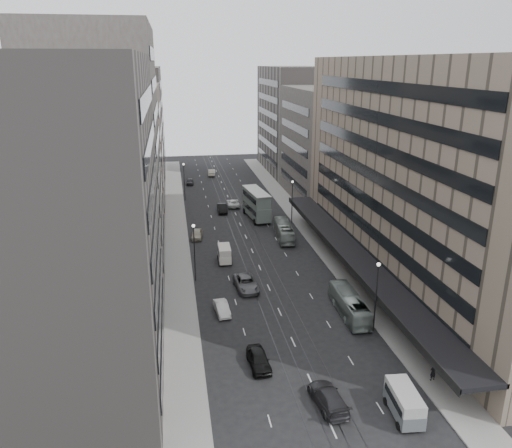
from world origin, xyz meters
TOP-DOWN VIEW (x-y plane):
  - ground at (0.00, 0.00)m, footprint 220.00×220.00m
  - sidewalk_right at (12.00, 37.50)m, footprint 4.00×125.00m
  - sidewalk_left at (-12.00, 37.50)m, footprint 4.00×125.00m
  - department_store at (21.45, 8.00)m, footprint 19.20×60.00m
  - building_right_mid at (21.50, 52.00)m, footprint 15.00×28.00m
  - building_right_far at (21.50, 82.00)m, footprint 15.00×32.00m
  - building_left_a at (-21.50, -8.00)m, footprint 15.00×28.00m
  - building_left_b at (-21.50, 19.00)m, footprint 15.00×26.00m
  - building_left_c at (-21.50, 46.00)m, footprint 15.00×28.00m
  - building_left_d at (-21.50, 79.00)m, footprint 15.00×38.00m
  - lamp_right_near at (9.70, -5.00)m, footprint 0.44×0.44m
  - lamp_right_far at (9.70, 35.00)m, footprint 0.44×0.44m
  - lamp_left_near at (-9.70, 12.00)m, footprint 0.44×0.44m
  - lamp_left_far at (-9.70, 55.00)m, footprint 0.44×0.44m
  - bus_near at (8.13, -1.14)m, footprint 2.64×10.05m
  - bus_far at (6.38, 27.01)m, footprint 3.15×10.21m
  - double_decker at (3.60, 39.20)m, footprint 4.20×10.57m
  - vw_microbus at (6.54, -19.33)m, footprint 2.53×4.98m
  - panel_van at (-4.94, 18.04)m, footprint 2.09×4.07m
  - sedan_0 at (-4.54, -9.95)m, footprint 2.18×4.95m
  - sedan_1 at (-7.02, 1.80)m, footprint 1.90×4.38m
  - sedan_2 at (-3.09, 8.08)m, footprint 3.19×6.20m
  - sedan_3 at (0.54, -16.86)m, footprint 2.82×5.90m
  - sedan_4 at (-8.50, 29.59)m, footprint 2.39×4.71m
  - sedan_5 at (-2.55, 44.59)m, footprint 1.80×5.07m
  - sedan_6 at (0.19, 48.37)m, footprint 2.72×5.54m
  - sedan_7 at (5.21, 55.22)m, footprint 2.30×5.49m
  - sedan_8 at (-7.97, 70.02)m, footprint 1.97×4.36m
  - sedan_9 at (-1.73, 79.23)m, footprint 2.27×5.18m
  - pedestrian at (11.49, -15.16)m, footprint 0.75×0.59m

SIDE VIEW (x-z plane):
  - ground at x=0.00m, z-range 0.00..0.00m
  - sidewalk_right at x=12.00m, z-range 0.00..0.15m
  - sidewalk_left at x=-12.00m, z-range 0.00..0.15m
  - sedan_1 at x=-7.02m, z-range 0.00..1.40m
  - sedan_8 at x=-7.97m, z-range 0.00..1.45m
  - sedan_6 at x=0.19m, z-range 0.00..1.51m
  - sedan_4 at x=-8.50m, z-range 0.00..1.54m
  - sedan_7 at x=5.21m, z-range 0.00..1.58m
  - sedan_9 at x=-1.73m, z-range 0.00..1.65m
  - sedan_0 at x=-4.54m, z-range 0.00..1.66m
  - sedan_3 at x=0.54m, z-range 0.00..1.66m
  - sedan_5 at x=-2.55m, z-range 0.00..1.67m
  - sedan_2 at x=-3.09m, z-range 0.00..1.67m
  - pedestrian at x=11.49m, z-range 0.15..1.97m
  - bus_near at x=8.13m, z-range 0.00..2.78m
  - panel_van at x=-4.94m, z-range 0.13..2.66m
  - bus_far at x=6.38m, z-range 0.00..2.80m
  - vw_microbus at x=6.54m, z-range 0.15..2.75m
  - double_decker at x=3.60m, z-range 0.22..5.85m
  - lamp_right_near at x=9.70m, z-range 1.04..9.36m
  - lamp_right_far at x=9.70m, z-range 1.04..9.36m
  - lamp_left_near at x=-9.70m, z-range 1.04..9.36m
  - lamp_left_far at x=-9.70m, z-range 1.04..9.36m
  - building_right_mid at x=21.50m, z-range 0.00..24.00m
  - building_left_c at x=-21.50m, z-range 0.00..25.00m
  - building_right_far at x=21.50m, z-range 0.00..28.00m
  - building_left_d at x=-21.50m, z-range 0.00..28.00m
  - department_store at x=21.45m, z-range -0.05..29.95m
  - building_left_a at x=-21.50m, z-range 0.00..30.00m
  - building_left_b at x=-21.50m, z-range 0.00..34.00m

